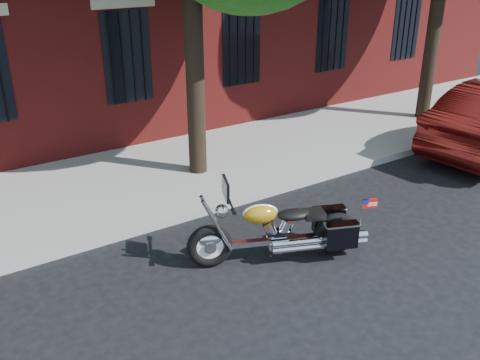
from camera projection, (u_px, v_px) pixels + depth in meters
ground at (259, 243)px, 8.71m from camera, size 120.00×120.00×0.00m
curb at (215, 207)px, 9.74m from camera, size 40.00×0.16×0.15m
sidewalk at (169, 173)px, 11.18m from camera, size 40.00×3.60×0.15m
motorcycle at (284, 232)px, 8.09m from camera, size 2.54×1.49×1.41m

